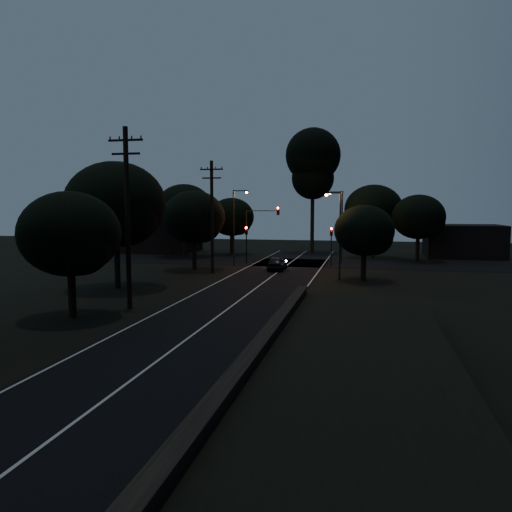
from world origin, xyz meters
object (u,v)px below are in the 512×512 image
at_px(tall_pine, 313,163).
at_px(signal_right, 331,239).
at_px(signal_mast, 262,224).
at_px(streetlight_c, 338,229).
at_px(streetlight_a, 235,222).
at_px(streetlight_b, 340,221).
at_px(utility_pole_far, 212,215).
at_px(signal_left, 246,238).
at_px(utility_pole_mid, 127,215).
at_px(car, 277,263).

bearing_deg(tall_pine, signal_right, -76.51).
distance_m(signal_mast, streetlight_c, 13.28).
relative_size(streetlight_a, streetlight_b, 1.00).
bearing_deg(utility_pole_far, signal_right, 37.00).
relative_size(signal_left, streetlight_c, 0.55).
relative_size(signal_right, streetlight_a, 0.51).
bearing_deg(streetlight_a, utility_pole_mid, -91.73).
xyz_separation_m(utility_pole_far, tall_pine, (7.00, 23.00, 6.61)).
bearing_deg(car, tall_pine, -95.04).
xyz_separation_m(tall_pine, car, (-1.35, -19.76, -11.41)).
relative_size(signal_left, car, 1.03).
relative_size(tall_pine, streetlight_c, 2.24).
relative_size(utility_pole_mid, streetlight_b, 1.38).
relative_size(streetlight_a, car, 2.00).
relative_size(utility_pole_far, tall_pine, 0.63).
bearing_deg(streetlight_c, signal_right, 97.02).
relative_size(utility_pole_far, signal_mast, 1.68).
xyz_separation_m(signal_mast, streetlight_b, (8.22, 4.01, 0.30)).
bearing_deg(utility_pole_mid, signal_right, 67.01).
xyz_separation_m(utility_pole_far, streetlight_c, (11.83, -2.00, -1.13)).
relative_size(signal_mast, streetlight_c, 0.83).
bearing_deg(tall_pine, signal_left, -110.46).
xyz_separation_m(streetlight_a, streetlight_b, (10.61, 6.00, 0.00)).
relative_size(signal_right, car, 1.03).
bearing_deg(streetlight_c, car, 139.71).
distance_m(signal_mast, streetlight_b, 9.15).
relative_size(signal_right, streetlight_c, 0.55).
xyz_separation_m(utility_pole_mid, car, (5.65, 20.24, -5.06)).
xyz_separation_m(utility_pole_mid, utility_pole_far, (0.00, 17.00, -0.25)).
bearing_deg(utility_pole_mid, signal_mast, 82.96).
distance_m(signal_left, streetlight_a, 2.77).
bearing_deg(utility_pole_mid, car, 74.39).
xyz_separation_m(signal_left, streetlight_b, (9.91, 4.01, 1.80)).
relative_size(signal_right, streetlight_b, 0.51).
relative_size(streetlight_c, car, 1.88).
distance_m(signal_left, streetlight_c, 14.52).
bearing_deg(utility_pole_mid, utility_pole_far, 90.00).
distance_m(signal_left, car, 6.73).
bearing_deg(streetlight_c, signal_left, 136.24).
xyz_separation_m(signal_mast, streetlight_a, (-2.39, -1.99, 0.30)).
bearing_deg(signal_mast, tall_pine, 75.38).
height_order(signal_left, streetlight_a, streetlight_a).
xyz_separation_m(utility_pole_mid, streetlight_c, (11.83, 15.00, -1.39)).
height_order(utility_pole_mid, tall_pine, tall_pine).
bearing_deg(signal_right, car, -136.15).
distance_m(utility_pole_far, signal_right, 13.53).
xyz_separation_m(utility_pole_far, streetlight_b, (11.31, 12.00, -0.85)).
height_order(signal_right, car, signal_right).
relative_size(signal_left, signal_mast, 0.66).
relative_size(utility_pole_mid, utility_pole_far, 1.05).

